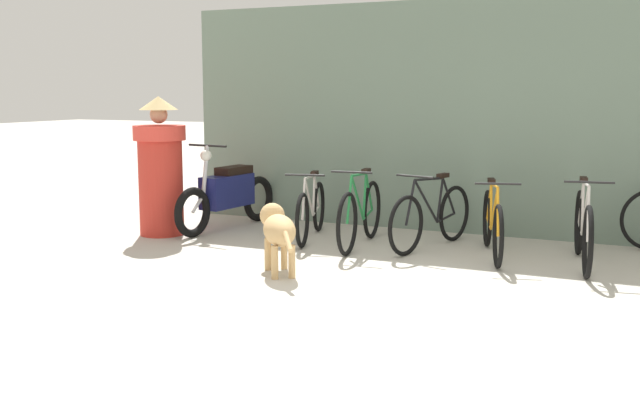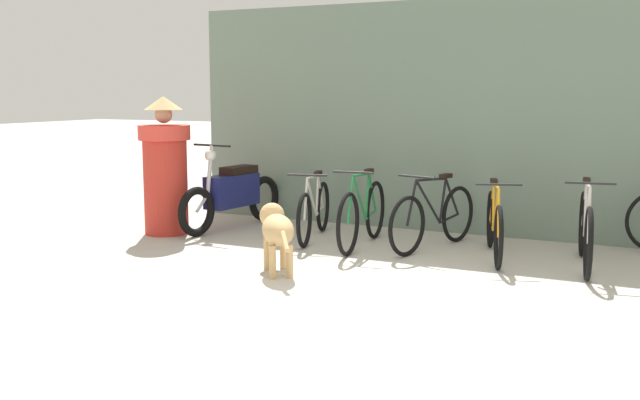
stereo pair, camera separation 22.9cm
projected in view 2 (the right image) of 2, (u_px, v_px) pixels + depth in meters
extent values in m
plane|color=#B7B2A5|center=(347.00, 304.00, 6.24)|extent=(60.00, 60.00, 0.00)
cube|color=slate|center=(465.00, 118.00, 9.18)|extent=(7.34, 0.20, 2.86)
torus|color=black|center=(304.00, 220.00, 8.43)|extent=(0.20, 0.62, 0.63)
torus|color=black|center=(323.00, 206.00, 9.42)|extent=(0.20, 0.62, 0.63)
cylinder|color=beige|center=(312.00, 197.00, 8.78)|extent=(0.15, 0.50, 0.52)
cylinder|color=beige|center=(317.00, 195.00, 9.07)|extent=(0.06, 0.13, 0.48)
cylinder|color=beige|center=(313.00, 177.00, 8.80)|extent=(0.17, 0.58, 0.06)
cylinder|color=beige|center=(320.00, 211.00, 9.23)|extent=(0.12, 0.38, 0.07)
cylinder|color=beige|center=(321.00, 191.00, 9.25)|extent=(0.10, 0.30, 0.44)
cylinder|color=beige|center=(306.00, 199.00, 8.47)|extent=(0.07, 0.18, 0.46)
cube|color=black|center=(318.00, 173.00, 9.08)|extent=(0.11, 0.19, 0.05)
cylinder|color=black|center=(307.00, 175.00, 8.50)|extent=(0.45, 0.13, 0.02)
torus|color=black|center=(348.00, 224.00, 8.00)|extent=(0.11, 0.69, 0.69)
torus|color=black|center=(375.00, 210.00, 8.95)|extent=(0.11, 0.69, 0.69)
cylinder|color=#1E7238|center=(359.00, 198.00, 8.33)|extent=(0.08, 0.51, 0.57)
cylinder|color=#1E7238|center=(367.00, 196.00, 8.61)|extent=(0.04, 0.13, 0.52)
cylinder|color=#1E7238|center=(361.00, 175.00, 8.34)|extent=(0.08, 0.59, 0.06)
cylinder|color=#1E7238|center=(371.00, 214.00, 8.77)|extent=(0.06, 0.39, 0.08)
cylinder|color=#1E7238|center=(372.00, 192.00, 8.78)|extent=(0.06, 0.31, 0.48)
cylinder|color=#1E7238|center=(350.00, 200.00, 8.03)|extent=(0.04, 0.18, 0.51)
cube|color=black|center=(369.00, 171.00, 8.61)|extent=(0.09, 0.19, 0.05)
cylinder|color=black|center=(353.00, 172.00, 8.06)|extent=(0.46, 0.07, 0.02)
torus|color=black|center=(407.00, 226.00, 7.97)|extent=(0.22, 0.65, 0.66)
torus|color=black|center=(458.00, 214.00, 8.75)|extent=(0.22, 0.65, 0.66)
cylinder|color=black|center=(428.00, 202.00, 8.24)|extent=(0.16, 0.50, 0.55)
cylinder|color=black|center=(443.00, 201.00, 8.47)|extent=(0.06, 0.13, 0.50)
cylinder|color=black|center=(431.00, 179.00, 8.25)|extent=(0.18, 0.59, 0.06)
cylinder|color=black|center=(449.00, 218.00, 8.61)|extent=(0.13, 0.39, 0.08)
cylinder|color=black|center=(452.00, 197.00, 8.61)|extent=(0.11, 0.31, 0.46)
cylinder|color=black|center=(412.00, 203.00, 8.00)|extent=(0.07, 0.18, 0.49)
cube|color=black|center=(446.00, 176.00, 8.47)|extent=(0.11, 0.19, 0.05)
cylinder|color=black|center=(416.00, 177.00, 8.01)|extent=(0.45, 0.14, 0.02)
torus|color=black|center=(498.00, 237.00, 7.39)|extent=(0.24, 0.63, 0.65)
torus|color=black|center=(491.00, 219.00, 8.44)|extent=(0.24, 0.63, 0.65)
cylinder|color=orange|center=(496.00, 210.00, 7.77)|extent=(0.18, 0.51, 0.54)
cylinder|color=orange|center=(494.00, 207.00, 8.07)|extent=(0.07, 0.14, 0.49)
cylinder|color=orange|center=(496.00, 186.00, 7.79)|extent=(0.21, 0.60, 0.06)
cylinder|color=orange|center=(492.00, 224.00, 8.25)|extent=(0.15, 0.40, 0.08)
cylinder|color=orange|center=(492.00, 202.00, 8.27)|extent=(0.12, 0.31, 0.45)
cylinder|color=orange|center=(499.00, 213.00, 7.44)|extent=(0.08, 0.19, 0.48)
cube|color=black|center=(494.00, 181.00, 8.08)|extent=(0.12, 0.19, 0.05)
cylinder|color=black|center=(499.00, 185.00, 7.48)|extent=(0.45, 0.16, 0.02)
torus|color=black|center=(588.00, 244.00, 6.96)|extent=(0.16, 0.70, 0.70)
torus|color=black|center=(583.00, 224.00, 7.98)|extent=(0.16, 0.70, 0.70)
cylinder|color=beige|center=(587.00, 213.00, 7.32)|extent=(0.12, 0.53, 0.58)
cylinder|color=beige|center=(585.00, 209.00, 7.62)|extent=(0.05, 0.14, 0.53)
cylinder|color=beige|center=(588.00, 185.00, 7.34)|extent=(0.13, 0.62, 0.06)
cylinder|color=beige|center=(584.00, 230.00, 7.80)|extent=(0.09, 0.41, 0.08)
cylinder|color=beige|center=(585.00, 204.00, 7.81)|extent=(0.08, 0.32, 0.49)
cylinder|color=beige|center=(589.00, 215.00, 7.00)|extent=(0.06, 0.19, 0.52)
cube|color=black|center=(587.00, 180.00, 7.63)|extent=(0.10, 0.19, 0.05)
cylinder|color=black|center=(590.00, 183.00, 7.03)|extent=(0.46, 0.10, 0.02)
torus|color=black|center=(197.00, 212.00, 9.06)|extent=(0.17, 0.62, 0.61)
torus|color=black|center=(264.00, 198.00, 10.17)|extent=(0.17, 0.62, 0.61)
cube|color=navy|center=(232.00, 191.00, 9.59)|extent=(0.38, 0.83, 0.41)
cube|color=black|center=(239.00, 170.00, 9.67)|extent=(0.30, 0.54, 0.10)
cylinder|color=silver|center=(210.00, 170.00, 9.20)|extent=(0.07, 0.15, 0.61)
cylinder|color=silver|center=(202.00, 203.00, 9.13)|extent=(0.07, 0.23, 0.21)
cylinder|color=black|center=(212.00, 145.00, 9.19)|extent=(0.58, 0.10, 0.03)
sphere|color=silver|center=(210.00, 155.00, 9.18)|extent=(0.16, 0.16, 0.14)
ellipsoid|color=tan|center=(278.00, 230.00, 7.20)|extent=(0.61, 0.66, 0.30)
cylinder|color=tan|center=(267.00, 254.00, 7.40)|extent=(0.09, 0.09, 0.32)
cylinder|color=tan|center=(283.00, 253.00, 7.44)|extent=(0.09, 0.09, 0.32)
cylinder|color=tan|center=(273.00, 262.00, 7.04)|extent=(0.09, 0.09, 0.32)
cylinder|color=tan|center=(290.00, 261.00, 7.07)|extent=(0.09, 0.09, 0.32)
sphere|color=tan|center=(272.00, 215.00, 7.55)|extent=(0.36, 0.36, 0.25)
ellipsoid|color=tan|center=(270.00, 215.00, 7.66)|extent=(0.17, 0.17, 0.10)
cylinder|color=tan|center=(285.00, 241.00, 6.80)|extent=(0.20, 0.24, 0.16)
cylinder|color=#B72D23|center=(166.00, 180.00, 9.20)|extent=(0.64, 0.64, 1.34)
cylinder|color=#D63C32|center=(164.00, 132.00, 9.12)|extent=(0.76, 0.76, 0.18)
sphere|color=tan|center=(164.00, 115.00, 9.09)|extent=(0.26, 0.26, 0.21)
cone|color=tan|center=(163.00, 103.00, 9.07)|extent=(0.56, 0.56, 0.16)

